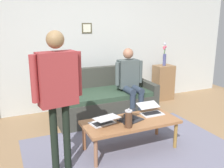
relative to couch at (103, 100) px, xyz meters
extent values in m
plane|color=#957350|center=(0.13, 1.50, -0.30)|extent=(7.68, 7.68, 0.00)
cube|color=slate|center=(0.14, 1.44, -0.30)|extent=(2.87, 2.01, 0.01)
cube|color=silver|center=(0.13, -0.70, 1.05)|extent=(7.04, 0.10, 2.70)
cube|color=#4A462F|center=(0.08, -0.65, 1.31)|extent=(0.20, 0.02, 0.20)
cube|color=silver|center=(0.08, -0.64, 1.31)|extent=(0.15, 0.00, 0.15)
cube|color=#393A34|center=(0.00, 0.04, -0.09)|extent=(1.82, 0.92, 0.42)
cube|color=#2E4433|center=(0.00, 0.06, 0.16)|extent=(1.58, 0.84, 0.08)
cube|color=#393A34|center=(0.00, -0.34, 0.35)|extent=(1.82, 0.14, 0.46)
cube|color=#393A34|center=(-0.85, 0.04, 0.22)|extent=(0.12, 0.92, 0.20)
cube|color=#393A34|center=(0.85, 0.04, 0.22)|extent=(0.12, 0.92, 0.20)
cube|color=#97633C|center=(0.14, 1.34, 0.10)|extent=(1.33, 0.59, 0.04)
cylinder|color=olive|center=(-0.47, 1.57, -0.11)|extent=(0.05, 0.05, 0.39)
cylinder|color=#8F6147|center=(0.74, 1.57, -0.11)|extent=(0.05, 0.05, 0.39)
cylinder|color=#935C39|center=(-0.47, 1.10, -0.11)|extent=(0.05, 0.05, 0.39)
cylinder|color=#A1633E|center=(0.74, 1.10, -0.11)|extent=(0.05, 0.05, 0.39)
cube|color=silver|center=(0.53, 1.26, 0.13)|extent=(0.36, 0.28, 0.01)
cube|color=black|center=(0.52, 1.28, 0.14)|extent=(0.29, 0.18, 0.00)
cube|color=silver|center=(0.51, 1.37, 0.24)|extent=(0.36, 0.27, 0.02)
cube|color=white|center=(0.51, 1.37, 0.24)|extent=(0.32, 0.24, 0.01)
cube|color=silver|center=(-0.27, 1.25, 0.13)|extent=(0.33, 0.20, 0.01)
cube|color=black|center=(-0.27, 1.24, 0.14)|extent=(0.27, 0.12, 0.00)
cube|color=silver|center=(-0.27, 1.13, 0.23)|extent=(0.33, 0.19, 0.05)
cube|color=silver|center=(-0.27, 1.13, 0.23)|extent=(0.29, 0.17, 0.04)
cube|color=#28282D|center=(0.13, 1.32, 0.13)|extent=(0.37, 0.32, 0.01)
cube|color=black|center=(0.14, 1.31, 0.14)|extent=(0.29, 0.22, 0.00)
cube|color=#28282D|center=(0.15, 1.25, 0.24)|extent=(0.36, 0.30, 0.10)
cube|color=#2F1C2C|center=(0.15, 1.26, 0.24)|extent=(0.33, 0.27, 0.08)
cylinder|color=#4C3323|center=(0.26, 1.52, 0.23)|extent=(0.10, 0.10, 0.22)
cylinder|color=#B7B7BC|center=(0.26, 1.52, 0.35)|extent=(0.10, 0.10, 0.02)
sphere|color=#B2B2B7|center=(0.26, 1.52, 0.37)|extent=(0.03, 0.03, 0.03)
cube|color=black|center=(0.33, 1.52, 0.24)|extent=(0.01, 0.01, 0.15)
cube|color=olive|center=(-1.63, -0.41, 0.09)|extent=(0.42, 0.32, 0.78)
cylinder|color=#474A7F|center=(-1.63, -0.41, 0.61)|extent=(0.07, 0.07, 0.26)
cylinder|color=#3D7038|center=(-1.62, -0.42, 0.81)|extent=(0.02, 0.02, 0.15)
sphere|color=#D05866|center=(-1.61, -0.42, 0.88)|extent=(0.05, 0.05, 0.05)
cylinder|color=#3D7038|center=(-1.62, -0.40, 0.80)|extent=(0.01, 0.03, 0.12)
sphere|color=#D44766|center=(-1.61, -0.40, 0.86)|extent=(0.05, 0.05, 0.05)
cylinder|color=#3D7038|center=(-1.65, -0.41, 0.81)|extent=(0.02, 0.03, 0.16)
sphere|color=#D04D6B|center=(-1.66, -0.42, 0.89)|extent=(0.05, 0.05, 0.05)
cylinder|color=#3D7038|center=(-1.64, -0.42, 0.84)|extent=(0.02, 0.01, 0.22)
sphere|color=silver|center=(-1.64, -0.43, 0.95)|extent=(0.06, 0.06, 0.06)
cylinder|color=black|center=(1.22, 1.50, 0.12)|extent=(0.09, 0.09, 0.85)
cylinder|color=black|center=(1.07, 1.48, 0.12)|extent=(0.09, 0.09, 0.85)
cube|color=#973234|center=(1.15, 1.49, 0.85)|extent=(0.45, 0.25, 0.60)
cylinder|color=#973234|center=(1.40, 1.53, 0.88)|extent=(0.09, 0.09, 0.51)
cylinder|color=#973234|center=(0.90, 1.45, 0.88)|extent=(0.09, 0.09, 0.51)
sphere|color=olive|center=(1.15, 1.49, 1.28)|extent=(0.20, 0.20, 0.20)
cylinder|color=#2B3647|center=(-0.52, 0.50, -0.05)|extent=(0.10, 0.10, 0.50)
cylinder|color=#2B3647|center=(-0.35, 0.50, -0.05)|extent=(0.10, 0.10, 0.50)
cylinder|color=#2B3647|center=(-0.52, 0.32, 0.25)|extent=(0.12, 0.40, 0.12)
cylinder|color=#2B3647|center=(-0.35, 0.32, 0.25)|extent=(0.12, 0.40, 0.12)
cube|color=#475252|center=(-0.43, 0.14, 0.51)|extent=(0.37, 0.20, 0.52)
cylinder|color=#475252|center=(-0.67, 0.19, 0.53)|extent=(0.08, 0.08, 0.42)
cylinder|color=#475252|center=(-0.20, 0.19, 0.53)|extent=(0.08, 0.08, 0.42)
sphere|color=#9F6B52|center=(-0.43, 0.14, 0.88)|extent=(0.19, 0.19, 0.19)
camera|label=1|loc=(1.70, 4.22, 1.50)|focal=40.68mm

